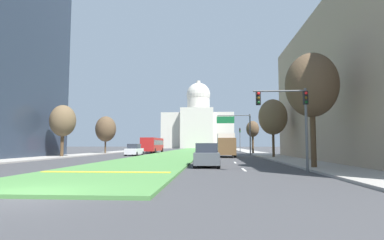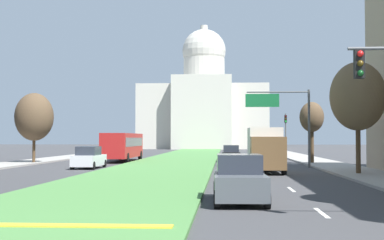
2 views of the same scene
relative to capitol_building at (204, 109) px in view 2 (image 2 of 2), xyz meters
The scene contains 18 objects.
ground_plane 62.02m from the capitol_building, 90.00° to the right, with size 273.60×273.60×0.00m, color #3D3D3F.
grass_median 68.16m from the capitol_building, 90.00° to the right, with size 8.34×111.93×0.14m, color #4C8442.
median_curb_nose 116.16m from the capitol_building, 90.00° to the right, with size 7.51×0.50×0.04m, color gold.
lane_dashes_right 83.08m from the capitol_building, 84.25° to the right, with size 0.16×67.62×0.01m.
sidewalk_left 75.70m from the capitol_building, 101.03° to the right, with size 4.00×111.93×0.15m, color #9E9991.
sidewalk_right 75.70m from the capitol_building, 78.97° to the right, with size 4.00×111.93×0.15m, color #9E9991.
capitol_building is the anchor object (origin of this frame).
traffic_light_far_right 70.56m from the capitol_building, 80.28° to the right, with size 0.28×0.35×5.20m.
overhead_guide_sign 85.48m from the capitol_building, 83.20° to the right, with size 5.35×0.20×6.50m.
street_tree_right_mid 94.86m from the capitol_building, 81.59° to the right, with size 3.64×3.64×7.50m.
street_tree_left_far 80.67m from the capitol_building, 99.39° to the right, with size 3.66×3.66×6.78m.
street_tree_right_far 79.68m from the capitol_building, 80.37° to the right, with size 2.28×2.28×5.88m.
sedan_lead_stopped 109.50m from the capitol_building, 87.04° to the right, with size 2.06×4.72×1.83m.
sedan_midblock 87.45m from the capitol_building, 93.89° to the right, with size 1.94×4.59×1.79m.
sedan_distant 75.35m from the capitol_building, 85.62° to the right, with size 1.82×4.20×1.74m.
sedan_far_horizon 64.36m from the capitol_building, 97.14° to the right, with size 1.92×4.13×1.73m.
box_truck_delivery 91.87m from the capitol_building, 85.00° to the right, with size 2.40×6.40×3.20m.
city_bus 74.30m from the capitol_building, 94.38° to the right, with size 2.62×11.00×2.95m.
Camera 2 is at (5.11, -6.30, 2.46)m, focal length 50.32 mm.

